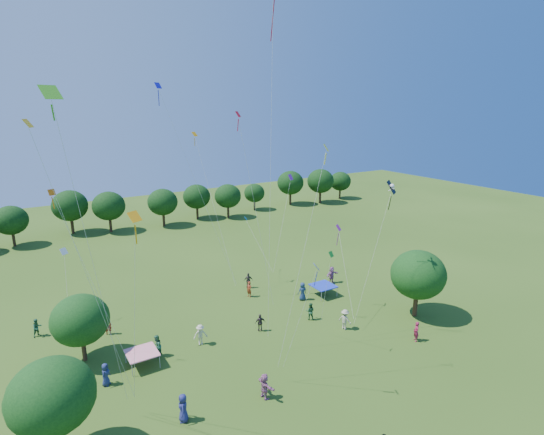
{
  "coord_description": "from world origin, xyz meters",
  "views": [
    {
      "loc": [
        -15.54,
        -11.13,
        18.81
      ],
      "look_at": [
        0.0,
        14.0,
        11.0
      ],
      "focal_mm": 28.0,
      "sensor_mm": 36.0,
      "label": 1
    }
  ],
  "objects": [
    {
      "name": "small_kite_11",
      "position": [
        -13.41,
        9.05,
        16.25
      ],
      "size": [
        2.91,
        4.69,
        18.32
      ],
      "color": "#39951B"
    },
    {
      "name": "crowd_person_3",
      "position": [
        7.26,
        13.75,
        0.91
      ],
      "size": [
        0.93,
        1.31,
        1.83
      ],
      "primitive_type": "imported",
      "rotation": [
        0.0,
        0.0,
        1.94
      ],
      "color": "#A6A385",
      "rests_on": "ground"
    },
    {
      "name": "treeline",
      "position": [
        -1.73,
        55.43,
        4.09
      ],
      "size": [
        88.01,
        8.77,
        6.77
      ],
      "color": "#422B19",
      "rests_on": "ground"
    },
    {
      "name": "crowd_person_9",
      "position": [
        -4.33,
        18.02,
        0.88
      ],
      "size": [
        1.23,
        0.74,
        1.75
      ],
      "primitive_type": "imported",
      "rotation": [
        0.0,
        0.0,
        6.07
      ],
      "color": "#BFBA98",
      "rests_on": "ground"
    },
    {
      "name": "crowd_person_2",
      "position": [
        -15.49,
        26.45,
        0.79
      ],
      "size": [
        0.88,
        0.69,
        1.58
      ],
      "primitive_type": "imported",
      "rotation": [
        0.0,
        0.0,
        0.4
      ],
      "color": "#25573A",
      "rests_on": "ground"
    },
    {
      "name": "small_kite_9",
      "position": [
        0.72,
        28.23,
        12.98
      ],
      "size": [
        2.01,
        5.24,
        15.0
      ],
      "color": "orange"
    },
    {
      "name": "crowd_person_14",
      "position": [
        -7.85,
        18.18,
        0.9
      ],
      "size": [
        0.9,
        1.0,
        1.79
      ],
      "primitive_type": "imported",
      "rotation": [
        0.0,
        0.0,
        4.1
      ],
      "color": "#2B6442",
      "rests_on": "ground"
    },
    {
      "name": "crowd_person_13",
      "position": [
        3.32,
        23.76,
        0.82
      ],
      "size": [
        0.56,
        0.7,
        1.64
      ],
      "primitive_type": "imported",
      "rotation": [
        0.0,
        0.0,
        5.02
      ],
      "color": "maroon",
      "rests_on": "ground"
    },
    {
      "name": "crowd_person_1",
      "position": [
        10.97,
        9.2,
        0.85
      ],
      "size": [
        0.65,
        0.75,
        1.7
      ],
      "primitive_type": "imported",
      "rotation": [
        0.0,
        0.0,
        4.25
      ],
      "color": "maroon",
      "rests_on": "ground"
    },
    {
      "name": "small_kite_3",
      "position": [
        3.87,
        12.05,
        6.94
      ],
      "size": [
        1.51,
        2.68,
        7.14
      ],
      "color": "#167C1D"
    },
    {
      "name": "pirate_kite",
      "position": [
        10.48,
        12.54,
        12.23
      ],
      "size": [
        4.35,
        1.2,
        11.61
      ],
      "color": "black"
    },
    {
      "name": "small_kite_5",
      "position": [
        10.13,
        26.95,
        9.85
      ],
      "size": [
        3.74,
        2.14,
        10.18
      ],
      "color": "purple"
    },
    {
      "name": "small_kite_6",
      "position": [
        -12.69,
        27.51,
        6.1
      ],
      "size": [
        0.84,
        2.82,
        5.61
      ],
      "color": "silver"
    },
    {
      "name": "small_kite_2",
      "position": [
        0.92,
        10.14,
        13.09
      ],
      "size": [
        3.53,
        0.84,
        15.18
      ],
      "color": "yellow"
    },
    {
      "name": "small_kite_12",
      "position": [
        -0.6,
        8.42,
        7.9
      ],
      "size": [
        1.1,
        2.6,
        8.17
      ],
      "color": "#1512B8"
    },
    {
      "name": "crowd_person_4",
      "position": [
        4.31,
        25.73,
        0.83
      ],
      "size": [
        1.07,
        0.78,
        1.67
      ],
      "primitive_type": "imported",
      "rotation": [
        0.0,
        0.0,
        2.75
      ],
      "color": "#433D35",
      "rests_on": "ground"
    },
    {
      "name": "crowd_person_0",
      "position": [
        -11.91,
        16.64,
        0.83
      ],
      "size": [
        0.86,
        0.91,
        1.66
      ],
      "primitive_type": "imported",
      "rotation": [
        0.0,
        0.0,
        0.88
      ],
      "color": "navy",
      "rests_on": "ground"
    },
    {
      "name": "crowd_person_5",
      "position": [
        -3.24,
        9.69,
        0.89
      ],
      "size": [
        0.76,
        1.72,
        1.79
      ],
      "primitive_type": "imported",
      "rotation": [
        0.0,
        0.0,
        1.67
      ],
      "color": "#A8628D",
      "rests_on": "ground"
    },
    {
      "name": "crowd_person_12",
      "position": [
        7.49,
        20.34,
        0.92
      ],
      "size": [
        0.98,
        0.65,
        1.84
      ],
      "primitive_type": "imported",
      "rotation": [
        0.0,
        0.0,
        2.95
      ],
      "color": "navy",
      "rests_on": "ground"
    },
    {
      "name": "small_kite_10",
      "position": [
        -13.58,
        10.42,
        13.04
      ],
      "size": [
        4.01,
        3.29,
        16.99
      ],
      "color": "#EBA914"
    },
    {
      "name": "small_kite_8",
      "position": [
        0.86,
        19.32,
        14.32
      ],
      "size": [
        3.14,
        1.03,
        17.09
      ],
      "color": "red"
    },
    {
      "name": "small_kite_7",
      "position": [
        6.5,
        29.16,
        5.49
      ],
      "size": [
        1.02,
        4.82,
        5.32
      ],
      "color": "#0B7BB3"
    },
    {
      "name": "near_tree_east",
      "position": [
        14.42,
        12.22,
        4.06
      ],
      "size": [
        4.9,
        4.9,
        6.27
      ],
      "color": "#422B19",
      "rests_on": "ground"
    },
    {
      "name": "near_tree_west",
      "position": [
        -15.35,
        11.24,
        4.01
      ],
      "size": [
        4.48,
        4.48,
        6.04
      ],
      "color": "#422B19",
      "rests_on": "ground"
    },
    {
      "name": "red_high_kite",
      "position": [
        0.87,
        15.4,
        21.55
      ],
      "size": [
        1.66,
        1.66,
        25.59
      ],
      "color": "red"
    },
    {
      "name": "crowd_person_10",
      "position": [
        0.87,
        17.34,
        0.78
      ],
      "size": [
        0.99,
        0.66,
        1.56
      ],
      "primitive_type": "imported",
      "rotation": [
        0.0,
        0.0,
        2.86
      ],
      "color": "#3A2F2E",
      "rests_on": "ground"
    },
    {
      "name": "near_tree_north",
      "position": [
        -12.69,
        20.63,
        3.38
      ],
      "size": [
        4.23,
        4.23,
        5.29
      ],
      "color": "#422B19",
      "rests_on": "ground"
    },
    {
      "name": "tent_red_stripe",
      "position": [
        -9.12,
        17.64,
        1.04
      ],
      "size": [
        2.2,
        2.2,
        1.1
      ],
      "color": "red",
      "rests_on": "ground"
    },
    {
      "name": "tent_blue",
      "position": [
        9.93,
        20.11,
        1.04
      ],
      "size": [
        2.2,
        2.2,
        1.1
      ],
      "color": "#1C32B7",
      "rests_on": "ground"
    },
    {
      "name": "crowd_person_7",
      "position": [
        -10.38,
        23.66,
        0.81
      ],
      "size": [
        0.67,
        0.5,
        1.62
      ],
      "primitive_type": "imported",
      "rotation": [
        0.0,
        0.0,
        2.94
      ],
      "color": "maroon",
      "rests_on": "ground"
    },
    {
      "name": "crowd_person_8",
      "position": [
        5.75,
        16.72,
        0.8
      ],
      "size": [
        0.87,
        0.84,
        1.6
      ],
      "primitive_type": "imported",
      "rotation": [
        0.0,
        0.0,
        2.42
      ],
      "color": "#214E2C",
      "rests_on": "ground"
    },
    {
      "name": "small_kite_4",
      "position": [
        -2.31,
        26.8,
        16.32
      ],
      "size": [
        6.17,
        3.28,
        19.5
      ],
      "color": "#1713C4"
    },
    {
      "name": "small_kite_13",
      "position": [
        9.12,
        16.97,
        7.1
      ],
      "size": [
        2.19,
        4.83,
        6.94
      ],
      "color": "#A91C98"
    },
    {
      "name": "small_kite_1",
      "position": [
        -10.83,
        9.65,
        11.51
      ],
      "size": [
        0.71,
        3.96,
        12.6
      ],
      "color": "orange"
    },
    {
      "name": "crowd_person_11",
      "position": [
        12.68,
        22.1,
        0.93
      ],
      "size": [
        1.8,
        0.8,
        1.87
      ],
      "primitive_type": "imported",
      "rotation": [
        0.0,
        0.0,
        0.1
      ],
      "color": "#975892",
      "rests_on": "ground"
    },
    {
      "name": "crowd_person_6",
      "position": [
        -8.57,
        10.49,
        0.93
      ],
      "size": [
        0.76,
        1.02,
        1.85
      ],
      "primitive_type": "imported",
      "rotation": [
        0.0,
        0.0,
        4.39
      ],
      "color": "navy",
      "rests_on": "ground"
    },
    {
      "name": "small_kite_0",
      "position": [
        -12.76,
        19.83,
        10.45
      ],
      "size": [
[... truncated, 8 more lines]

